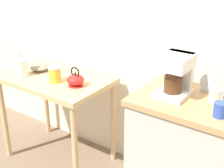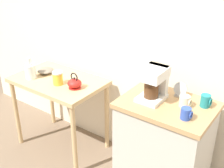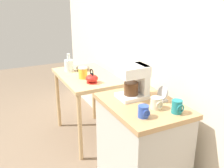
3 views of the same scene
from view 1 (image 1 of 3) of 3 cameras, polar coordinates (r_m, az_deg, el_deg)
The scene contains 10 objects.
wooden_table at distance 2.60m, azimuth -10.21°, elevation -0.86°, with size 0.89×0.57×0.78m.
kitchen_counter at distance 2.15m, azimuth 13.44°, elevation -13.48°, with size 0.70×0.51×0.90m.
bowl_stoneware at distance 2.71m, azimuth -13.00°, elevation 3.00°, with size 0.16×0.16×0.05m.
teakettle at distance 2.34m, azimuth -6.65°, elevation 0.75°, with size 0.16×0.13×0.15m.
glass_carafe_vase at distance 2.62m, azimuth -16.14°, elevation 3.03°, with size 0.10×0.10×0.21m.
canister_enamel at distance 2.43m, azimuth -10.37°, elevation 1.76°, with size 0.10×0.10×0.13m.
coffee_maker at distance 1.91m, azimuth 11.58°, elevation 2.00°, with size 0.18×0.22×0.26m.
mug_small_cream at distance 1.91m, azimuth 18.43°, elevation -2.10°, with size 0.09×0.08×0.08m.
mug_blue at distance 1.75m, azimuth 19.20°, elevation -4.47°, with size 0.08×0.07×0.08m.
table_clock at distance 2.03m, azimuth 17.10°, elevation -0.00°, with size 0.10×0.05×0.12m.
Camera 1 is at (1.15, -1.58, 1.71)m, focal length 50.15 mm.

